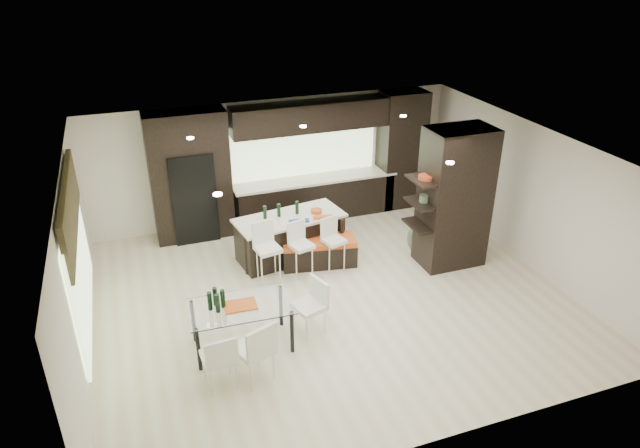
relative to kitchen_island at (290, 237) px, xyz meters
name	(u,v)px	position (x,y,z in m)	size (l,w,h in m)	color
ground	(331,296)	(0.27, -1.60, -0.44)	(8.00, 8.00, 0.00)	beige
back_wall	(276,160)	(0.27, 1.90, 0.91)	(8.00, 0.02, 2.70)	silver
left_wall	(76,270)	(-3.73, -1.60, 0.91)	(0.02, 7.00, 2.70)	silver
right_wall	(531,196)	(4.27, -1.60, 0.91)	(0.02, 7.00, 2.70)	silver
ceiling	(333,152)	(0.27, -1.60, 2.26)	(8.00, 7.00, 0.02)	white
window_left	(79,263)	(-3.69, -1.40, 0.91)	(0.04, 3.20, 1.90)	#B2D199
window_back	(302,149)	(0.87, 1.86, 1.11)	(3.40, 0.04, 1.20)	#B2D199
stone_accent	(70,208)	(-3.66, -1.40, 1.81)	(0.08, 3.00, 0.80)	brown
ceiling_spots	(327,148)	(0.27, -1.35, 2.24)	(4.00, 3.00, 0.02)	white
back_cabinetry	(302,162)	(0.77, 1.57, 0.91)	(6.80, 0.68, 2.70)	black
refrigerator	(192,195)	(-1.63, 1.52, 0.51)	(0.90, 0.68, 1.90)	black
partition_column	(455,198)	(2.87, -1.20, 0.91)	(1.20, 0.80, 2.70)	black
kitchen_island	(290,237)	(0.00, 0.00, 0.00)	(2.10, 0.90, 0.87)	black
stool_left	(268,259)	(-0.64, -0.76, 0.04)	(0.42, 0.42, 0.95)	white
stool_mid	(302,255)	(0.00, -0.74, -0.01)	(0.38, 0.38, 0.86)	white
stool_right	(334,250)	(0.64, -0.74, -0.02)	(0.37, 0.37, 0.84)	white
bench	(319,252)	(0.43, -0.47, -0.16)	(1.42, 0.55, 0.55)	black
floor_vase	(419,225)	(2.48, -0.67, 0.16)	(0.44, 0.44, 1.19)	#4D5D42
dining_table	(242,326)	(-1.51, -2.43, -0.06)	(1.56, 0.88, 0.75)	white
chair_near	(254,352)	(-1.51, -3.20, 0.03)	(0.50, 0.50, 0.93)	white
chair_far	(219,361)	(-2.00, -3.18, -0.01)	(0.46, 0.46, 0.85)	white
chair_end	(309,310)	(-0.43, -2.43, -0.02)	(0.45, 0.45, 0.84)	white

